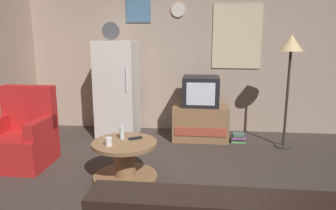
{
  "coord_description": "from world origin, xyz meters",
  "views": [
    {
      "loc": [
        0.4,
        -2.92,
        1.6
      ],
      "look_at": [
        -0.03,
        0.9,
        0.75
      ],
      "focal_mm": 34.54,
      "sensor_mm": 36.0,
      "label": 1
    }
  ],
  "objects_px": {
    "coffee_table": "(125,160)",
    "armchair": "(23,138)",
    "mug_ceramic_white": "(109,142)",
    "book_stack": "(238,138)",
    "remote_control": "(135,138)",
    "standing_lamp": "(291,52)",
    "wine_glass": "(122,133)",
    "fridge": "(117,89)",
    "crt_tv": "(201,91)",
    "tv_stand": "(201,122)"
  },
  "relations": [
    {
      "from": "mug_ceramic_white",
      "to": "armchair",
      "type": "height_order",
      "value": "armchair"
    },
    {
      "from": "coffee_table",
      "to": "book_stack",
      "type": "height_order",
      "value": "coffee_table"
    },
    {
      "from": "mug_ceramic_white",
      "to": "crt_tv",
      "type": "bearing_deg",
      "value": 60.12
    },
    {
      "from": "standing_lamp",
      "to": "armchair",
      "type": "distance_m",
      "value": 3.67
    },
    {
      "from": "coffee_table",
      "to": "armchair",
      "type": "relative_size",
      "value": 0.75
    },
    {
      "from": "tv_stand",
      "to": "remote_control",
      "type": "xyz_separation_m",
      "value": [
        -0.72,
        -1.41,
        0.18
      ]
    },
    {
      "from": "standing_lamp",
      "to": "mug_ceramic_white",
      "type": "xyz_separation_m",
      "value": [
        -2.16,
        -1.42,
        -0.88
      ]
    },
    {
      "from": "armchair",
      "to": "mug_ceramic_white",
      "type": "bearing_deg",
      "value": -19.12
    },
    {
      "from": "remote_control",
      "to": "tv_stand",
      "type": "bearing_deg",
      "value": 32.01
    },
    {
      "from": "coffee_table",
      "to": "armchair",
      "type": "height_order",
      "value": "armchair"
    },
    {
      "from": "fridge",
      "to": "wine_glass",
      "type": "distance_m",
      "value": 1.55
    },
    {
      "from": "crt_tv",
      "to": "wine_glass",
      "type": "height_order",
      "value": "crt_tv"
    },
    {
      "from": "remote_control",
      "to": "crt_tv",
      "type": "bearing_deg",
      "value": 32.23
    },
    {
      "from": "tv_stand",
      "to": "mug_ceramic_white",
      "type": "relative_size",
      "value": 9.33
    },
    {
      "from": "wine_glass",
      "to": "armchair",
      "type": "relative_size",
      "value": 0.16
    },
    {
      "from": "crt_tv",
      "to": "mug_ceramic_white",
      "type": "bearing_deg",
      "value": -119.88
    },
    {
      "from": "standing_lamp",
      "to": "wine_glass",
      "type": "xyz_separation_m",
      "value": [
        -2.07,
        -1.19,
        -0.85
      ]
    },
    {
      "from": "remote_control",
      "to": "coffee_table",
      "type": "bearing_deg",
      "value": -165.35
    },
    {
      "from": "crt_tv",
      "to": "remote_control",
      "type": "distance_m",
      "value": 1.61
    },
    {
      "from": "coffee_table",
      "to": "remote_control",
      "type": "bearing_deg",
      "value": 45.58
    },
    {
      "from": "coffee_table",
      "to": "wine_glass",
      "type": "bearing_deg",
      "value": 117.09
    },
    {
      "from": "fridge",
      "to": "mug_ceramic_white",
      "type": "distance_m",
      "value": 1.76
    },
    {
      "from": "coffee_table",
      "to": "mug_ceramic_white",
      "type": "bearing_deg",
      "value": -133.93
    },
    {
      "from": "fridge",
      "to": "armchair",
      "type": "relative_size",
      "value": 1.84
    },
    {
      "from": "remote_control",
      "to": "armchair",
      "type": "distance_m",
      "value": 1.48
    },
    {
      "from": "crt_tv",
      "to": "coffee_table",
      "type": "height_order",
      "value": "crt_tv"
    },
    {
      "from": "armchair",
      "to": "book_stack",
      "type": "height_order",
      "value": "armchair"
    },
    {
      "from": "standing_lamp",
      "to": "coffee_table",
      "type": "relative_size",
      "value": 2.21
    },
    {
      "from": "coffee_table",
      "to": "tv_stand",
      "type": "bearing_deg",
      "value": 61.5
    },
    {
      "from": "mug_ceramic_white",
      "to": "standing_lamp",
      "type": "bearing_deg",
      "value": 33.41
    },
    {
      "from": "standing_lamp",
      "to": "mug_ceramic_white",
      "type": "bearing_deg",
      "value": -146.59
    },
    {
      "from": "armchair",
      "to": "coffee_table",
      "type": "bearing_deg",
      "value": -11.79
    },
    {
      "from": "remote_control",
      "to": "book_stack",
      "type": "distance_m",
      "value": 1.87
    },
    {
      "from": "crt_tv",
      "to": "book_stack",
      "type": "distance_m",
      "value": 0.9
    },
    {
      "from": "coffee_table",
      "to": "remote_control",
      "type": "height_order",
      "value": "remote_control"
    },
    {
      "from": "book_stack",
      "to": "remote_control",
      "type": "bearing_deg",
      "value": -134.68
    },
    {
      "from": "fridge",
      "to": "armchair",
      "type": "xyz_separation_m",
      "value": [
        -0.87,
        -1.28,
        -0.42
      ]
    },
    {
      "from": "standing_lamp",
      "to": "wine_glass",
      "type": "height_order",
      "value": "standing_lamp"
    },
    {
      "from": "coffee_table",
      "to": "book_stack",
      "type": "bearing_deg",
      "value": 45.34
    },
    {
      "from": "book_stack",
      "to": "tv_stand",
      "type": "bearing_deg",
      "value": 169.14
    },
    {
      "from": "tv_stand",
      "to": "remote_control",
      "type": "relative_size",
      "value": 5.6
    },
    {
      "from": "crt_tv",
      "to": "wine_glass",
      "type": "xyz_separation_m",
      "value": [
        -0.87,
        -1.42,
        -0.25
      ]
    },
    {
      "from": "fridge",
      "to": "wine_glass",
      "type": "height_order",
      "value": "fridge"
    },
    {
      "from": "tv_stand",
      "to": "remote_control",
      "type": "bearing_deg",
      "value": -117.06
    },
    {
      "from": "wine_glass",
      "to": "armchair",
      "type": "bearing_deg",
      "value": 171.8
    },
    {
      "from": "wine_glass",
      "to": "book_stack",
      "type": "xyz_separation_m",
      "value": [
        1.44,
        1.31,
        -0.44
      ]
    },
    {
      "from": "wine_glass",
      "to": "armchair",
      "type": "distance_m",
      "value": 1.34
    },
    {
      "from": "coffee_table",
      "to": "standing_lamp",
      "type": "bearing_deg",
      "value": 32.39
    },
    {
      "from": "mug_ceramic_white",
      "to": "book_stack",
      "type": "bearing_deg",
      "value": 45.4
    },
    {
      "from": "standing_lamp",
      "to": "remote_control",
      "type": "distance_m",
      "value": 2.43
    }
  ]
}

